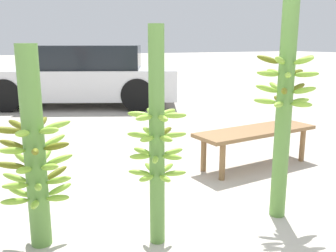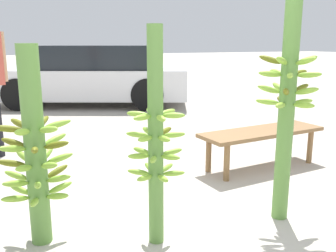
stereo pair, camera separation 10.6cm
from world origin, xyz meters
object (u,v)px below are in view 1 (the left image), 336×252
(banana_stalk_right, at_px, (284,103))
(banana_stalk_left, at_px, (35,153))
(parked_car, at_px, (81,76))
(market_bench, at_px, (256,134))
(banana_stalk_center, at_px, (157,141))

(banana_stalk_right, bearing_deg, banana_stalk_left, 168.07)
(banana_stalk_left, relative_size, parked_car, 0.30)
(banana_stalk_right, height_order, parked_car, banana_stalk_right)
(banana_stalk_right, distance_m, market_bench, 1.34)
(parked_car, bearing_deg, market_bench, -147.49)
(banana_stalk_left, distance_m, banana_stalk_right, 1.82)
(banana_stalk_left, xyz_separation_m, market_bench, (2.38, 0.68, -0.29))
(market_bench, relative_size, parked_car, 0.33)
(banana_stalk_right, relative_size, market_bench, 1.18)
(banana_stalk_center, bearing_deg, market_bench, 31.27)
(banana_stalk_right, xyz_separation_m, market_bench, (0.62, 1.06, -0.55))
(market_bench, bearing_deg, banana_stalk_right, -125.39)
(banana_stalk_center, distance_m, banana_stalk_right, 1.05)
(banana_stalk_left, height_order, parked_car, banana_stalk_left)
(banana_stalk_left, height_order, banana_stalk_right, banana_stalk_right)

